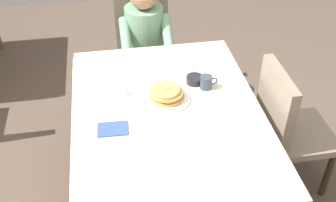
{
  "coord_description": "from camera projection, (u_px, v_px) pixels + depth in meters",
  "views": [
    {
      "loc": [
        -0.31,
        -1.82,
        2.26
      ],
      "look_at": [
        0.01,
        0.03,
        0.79
      ],
      "focal_mm": 43.71,
      "sensor_mm": 36.0,
      "label": 1
    }
  ],
  "objects": [
    {
      "name": "ground_plane",
      "position": [
        168.0,
        193.0,
        2.84
      ],
      "size": [
        14.0,
        14.0,
        0.0
      ],
      "primitive_type": "plane",
      "color": "brown"
    },
    {
      "name": "dining_table_main",
      "position": [
        168.0,
        123.0,
        2.44
      ],
      "size": [
        1.12,
        1.52,
        0.74
      ],
      "color": "silver",
      "rests_on": "ground"
    },
    {
      "name": "chair_diner",
      "position": [
        144.0,
        43.0,
        3.43
      ],
      "size": [
        0.44,
        0.45,
        0.93
      ],
      "rotation": [
        0.0,
        0.0,
        3.14
      ],
      "color": "#7A6B5B",
      "rests_on": "ground"
    },
    {
      "name": "diner_person",
      "position": [
        145.0,
        38.0,
        3.22
      ],
      "size": [
        0.4,
        0.43,
        1.12
      ],
      "rotation": [
        0.0,
        0.0,
        3.14
      ],
      "color": "gray",
      "rests_on": "ground"
    },
    {
      "name": "chair_right_side",
      "position": [
        286.0,
        124.0,
        2.62
      ],
      "size": [
        0.45,
        0.44,
        0.93
      ],
      "rotation": [
        0.0,
        0.0,
        -1.57
      ],
      "color": "#7A6B5B",
      "rests_on": "ground"
    },
    {
      "name": "plate_breakfast",
      "position": [
        167.0,
        99.0,
        2.47
      ],
      "size": [
        0.28,
        0.28,
        0.02
      ],
      "primitive_type": "cylinder",
      "color": "white",
      "rests_on": "dining_table_main"
    },
    {
      "name": "breakfast_stack",
      "position": [
        167.0,
        93.0,
        2.44
      ],
      "size": [
        0.21,
        0.21,
        0.08
      ],
      "color": "tan",
      "rests_on": "plate_breakfast"
    },
    {
      "name": "cup_coffee",
      "position": [
        206.0,
        82.0,
        2.55
      ],
      "size": [
        0.11,
        0.08,
        0.08
      ],
      "color": "#333D4C",
      "rests_on": "dining_table_main"
    },
    {
      "name": "bowl_butter",
      "position": [
        195.0,
        80.0,
        2.6
      ],
      "size": [
        0.11,
        0.11,
        0.04
      ],
      "primitive_type": "cylinder",
      "color": "black",
      "rests_on": "dining_table_main"
    },
    {
      "name": "syrup_pitcher",
      "position": [
        124.0,
        89.0,
        2.5
      ],
      "size": [
        0.08,
        0.08,
        0.07
      ],
      "color": "silver",
      "rests_on": "dining_table_main"
    },
    {
      "name": "fork_left_of_plate",
      "position": [
        136.0,
        105.0,
        2.43
      ],
      "size": [
        0.02,
        0.18,
        0.0
      ],
      "primitive_type": "cube",
      "rotation": [
        0.0,
        0.0,
        1.61
      ],
      "color": "silver",
      "rests_on": "dining_table_main"
    },
    {
      "name": "knife_right_of_plate",
      "position": [
        198.0,
        98.0,
        2.48
      ],
      "size": [
        0.03,
        0.2,
        0.0
      ],
      "primitive_type": "cube",
      "rotation": [
        0.0,
        0.0,
        1.51
      ],
      "color": "silver",
      "rests_on": "dining_table_main"
    },
    {
      "name": "spoon_near_edge",
      "position": [
        175.0,
        136.0,
        2.22
      ],
      "size": [
        0.15,
        0.04,
        0.0
      ],
      "primitive_type": "cube",
      "rotation": [
        0.0,
        0.0,
        -0.15
      ],
      "color": "silver",
      "rests_on": "dining_table_main"
    },
    {
      "name": "napkin_folded",
      "position": [
        113.0,
        129.0,
        2.26
      ],
      "size": [
        0.17,
        0.13,
        0.01
      ],
      "primitive_type": "cube",
      "rotation": [
        0.0,
        0.0,
        -0.04
      ],
      "color": "#334C7F",
      "rests_on": "dining_table_main"
    }
  ]
}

